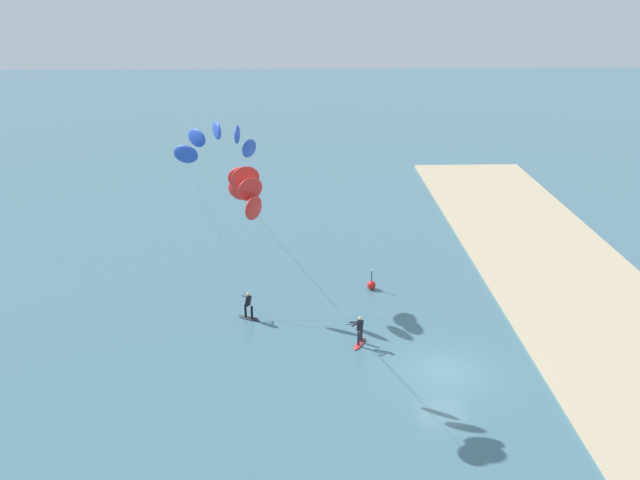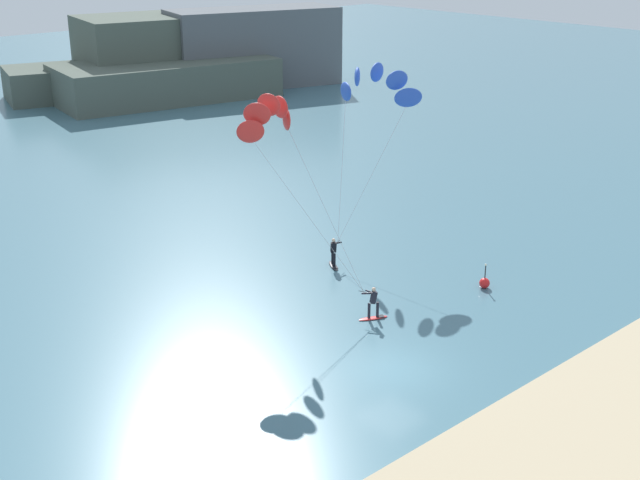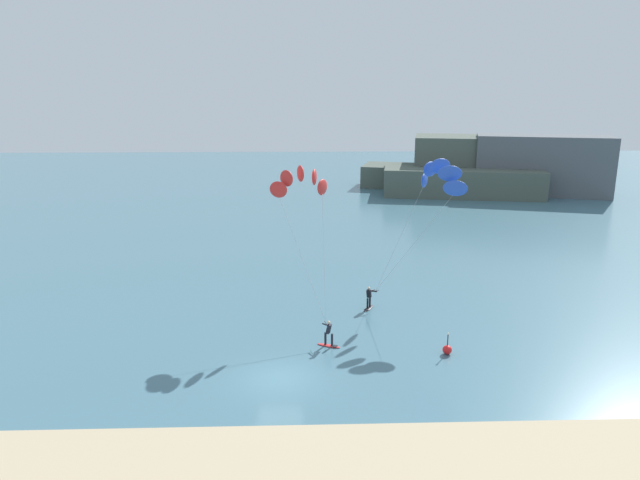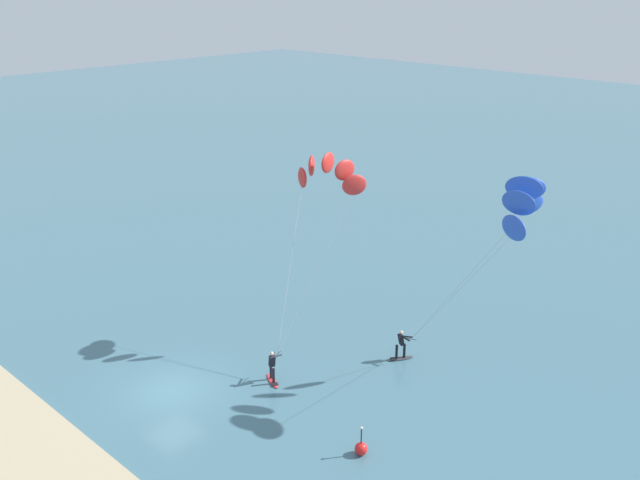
# 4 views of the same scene
# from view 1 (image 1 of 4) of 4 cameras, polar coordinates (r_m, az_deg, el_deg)

# --- Properties ---
(ground_plane) EXTENTS (240.00, 240.00, 0.00)m
(ground_plane) POSITION_cam_1_polar(r_m,az_deg,el_deg) (36.52, 10.14, -10.57)
(ground_plane) COLOR #426B7A
(kitesurfer_nearshore) EXTENTS (4.56, 7.30, 10.50)m
(kitesurfer_nearshore) POSITION_cam_1_polar(r_m,az_deg,el_deg) (33.32, -5.54, 3.52)
(kitesurfer_nearshore) COLOR red
(kitesurfer_nearshore) RESTS_ON ground
(kitesurfer_mid_water) EXTENTS (7.21, 5.34, 10.64)m
(kitesurfer_mid_water) POSITION_cam_1_polar(r_m,az_deg,el_deg) (42.87, -8.31, 7.49)
(kitesurfer_mid_water) COLOR #333338
(kitesurfer_mid_water) RESTS_ON ground
(marker_buoy) EXTENTS (0.56, 0.56, 1.38)m
(marker_buoy) POSITION_cam_1_polar(r_m,az_deg,el_deg) (44.68, 4.23, -3.68)
(marker_buoy) COLOR red
(marker_buoy) RESTS_ON ground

